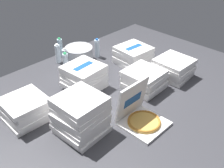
{
  "coord_description": "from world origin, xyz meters",
  "views": [
    {
      "loc": [
        -1.57,
        -1.38,
        1.52
      ],
      "look_at": [
        -0.05,
        0.1,
        0.14
      ],
      "focal_mm": 43.4,
      "sensor_mm": 36.0,
      "label": 1
    }
  ],
  "objects_px": {
    "open_pizza_box": "(141,116)",
    "water_bottle_1": "(97,48)",
    "pizza_stack_right_mid": "(133,55)",
    "pizza_stack_left_near": "(144,80)",
    "pizza_stack_center_far": "(26,109)",
    "ice_bucket": "(79,54)",
    "water_bottle_4": "(58,54)",
    "pizza_stack_left_far": "(173,68)",
    "water_bottle_0": "(66,63)",
    "pizza_stack_right_far": "(84,77)",
    "water_bottle_2": "(65,58)",
    "pizza_stack_left_mid": "(81,116)",
    "water_bottle_3": "(60,47)"
  },
  "relations": [
    {
      "from": "water_bottle_0",
      "to": "water_bottle_1",
      "type": "height_order",
      "value": "same"
    },
    {
      "from": "ice_bucket",
      "to": "pizza_stack_right_mid",
      "type": "bearing_deg",
      "value": -51.22
    },
    {
      "from": "water_bottle_2",
      "to": "water_bottle_3",
      "type": "height_order",
      "value": "same"
    },
    {
      "from": "water_bottle_1",
      "to": "pizza_stack_left_far",
      "type": "bearing_deg",
      "value": -74.86
    },
    {
      "from": "pizza_stack_right_mid",
      "to": "pizza_stack_center_far",
      "type": "bearing_deg",
      "value": -179.96
    },
    {
      "from": "pizza_stack_left_near",
      "to": "water_bottle_3",
      "type": "bearing_deg",
      "value": 97.19
    },
    {
      "from": "pizza_stack_left_far",
      "to": "water_bottle_1",
      "type": "distance_m",
      "value": 0.95
    },
    {
      "from": "water_bottle_1",
      "to": "water_bottle_4",
      "type": "distance_m",
      "value": 0.47
    },
    {
      "from": "pizza_stack_left_near",
      "to": "ice_bucket",
      "type": "relative_size",
      "value": 1.21
    },
    {
      "from": "pizza_stack_center_far",
      "to": "ice_bucket",
      "type": "xyz_separation_m",
      "value": [
        1.0,
        0.49,
        -0.02
      ]
    },
    {
      "from": "pizza_stack_left_mid",
      "to": "water_bottle_2",
      "type": "relative_size",
      "value": 1.62
    },
    {
      "from": "water_bottle_0",
      "to": "pizza_stack_right_far",
      "type": "bearing_deg",
      "value": -99.67
    },
    {
      "from": "open_pizza_box",
      "to": "water_bottle_0",
      "type": "bearing_deg",
      "value": 85.42
    },
    {
      "from": "water_bottle_0",
      "to": "water_bottle_4",
      "type": "distance_m",
      "value": 0.25
    },
    {
      "from": "pizza_stack_left_near",
      "to": "pizza_stack_center_far",
      "type": "height_order",
      "value": "same"
    },
    {
      "from": "water_bottle_0",
      "to": "water_bottle_1",
      "type": "distance_m",
      "value": 0.49
    },
    {
      "from": "ice_bucket",
      "to": "water_bottle_4",
      "type": "relative_size",
      "value": 1.38
    },
    {
      "from": "open_pizza_box",
      "to": "ice_bucket",
      "type": "bearing_deg",
      "value": 73.54
    },
    {
      "from": "pizza_stack_center_far",
      "to": "water_bottle_4",
      "type": "relative_size",
      "value": 1.59
    },
    {
      "from": "pizza_stack_right_mid",
      "to": "water_bottle_0",
      "type": "bearing_deg",
      "value": 149.76
    },
    {
      "from": "open_pizza_box",
      "to": "water_bottle_1",
      "type": "height_order",
      "value": "open_pizza_box"
    },
    {
      "from": "pizza_stack_left_far",
      "to": "water_bottle_0",
      "type": "distance_m",
      "value": 1.16
    },
    {
      "from": "pizza_stack_left_far",
      "to": "water_bottle_4",
      "type": "height_order",
      "value": "water_bottle_4"
    },
    {
      "from": "water_bottle_0",
      "to": "water_bottle_3",
      "type": "height_order",
      "value": "same"
    },
    {
      "from": "pizza_stack_center_far",
      "to": "water_bottle_2",
      "type": "height_order",
      "value": "water_bottle_2"
    },
    {
      "from": "water_bottle_1",
      "to": "water_bottle_3",
      "type": "bearing_deg",
      "value": 131.61
    },
    {
      "from": "pizza_stack_right_mid",
      "to": "water_bottle_2",
      "type": "height_order",
      "value": "water_bottle_2"
    },
    {
      "from": "pizza_stack_center_far",
      "to": "pizza_stack_left_mid",
      "type": "height_order",
      "value": "pizza_stack_left_mid"
    },
    {
      "from": "pizza_stack_left_far",
      "to": "open_pizza_box",
      "type": "bearing_deg",
      "value": -164.42
    },
    {
      "from": "open_pizza_box",
      "to": "water_bottle_1",
      "type": "distance_m",
      "value": 1.29
    },
    {
      "from": "open_pizza_box",
      "to": "pizza_stack_right_mid",
      "type": "bearing_deg",
      "value": 44.0
    },
    {
      "from": "water_bottle_4",
      "to": "pizza_stack_right_far",
      "type": "bearing_deg",
      "value": -102.44
    },
    {
      "from": "open_pizza_box",
      "to": "pizza_stack_left_near",
      "type": "bearing_deg",
      "value": 35.44
    },
    {
      "from": "open_pizza_box",
      "to": "water_bottle_1",
      "type": "bearing_deg",
      "value": 63.19
    },
    {
      "from": "water_bottle_3",
      "to": "water_bottle_4",
      "type": "xyz_separation_m",
      "value": [
        -0.12,
        -0.12,
        0.0
      ]
    },
    {
      "from": "pizza_stack_center_far",
      "to": "water_bottle_3",
      "type": "height_order",
      "value": "water_bottle_3"
    },
    {
      "from": "water_bottle_1",
      "to": "water_bottle_3",
      "type": "xyz_separation_m",
      "value": [
        -0.3,
        0.33,
        0.0
      ]
    },
    {
      "from": "pizza_stack_left_mid",
      "to": "pizza_stack_right_mid",
      "type": "bearing_deg",
      "value": 21.35
    },
    {
      "from": "water_bottle_4",
      "to": "pizza_stack_left_near",
      "type": "bearing_deg",
      "value": -75.77
    },
    {
      "from": "pizza_stack_left_far",
      "to": "ice_bucket",
      "type": "distance_m",
      "value": 1.1
    },
    {
      "from": "pizza_stack_right_far",
      "to": "pizza_stack_right_mid",
      "type": "bearing_deg",
      "value": -1.21
    },
    {
      "from": "water_bottle_2",
      "to": "pizza_stack_right_far",
      "type": "bearing_deg",
      "value": -105.34
    },
    {
      "from": "water_bottle_0",
      "to": "pizza_stack_center_far",
      "type": "bearing_deg",
      "value": -151.68
    },
    {
      "from": "open_pizza_box",
      "to": "pizza_stack_right_mid",
      "type": "height_order",
      "value": "open_pizza_box"
    },
    {
      "from": "water_bottle_2",
      "to": "water_bottle_1",
      "type": "bearing_deg",
      "value": -8.43
    },
    {
      "from": "pizza_stack_right_far",
      "to": "ice_bucket",
      "type": "distance_m",
      "value": 0.59
    },
    {
      "from": "water_bottle_1",
      "to": "ice_bucket",
      "type": "bearing_deg",
      "value": 160.34
    },
    {
      "from": "pizza_stack_right_far",
      "to": "water_bottle_4",
      "type": "relative_size",
      "value": 1.61
    },
    {
      "from": "pizza_stack_right_mid",
      "to": "pizza_stack_left_far",
      "type": "distance_m",
      "value": 0.51
    },
    {
      "from": "pizza_stack_right_far",
      "to": "water_bottle_3",
      "type": "distance_m",
      "value": 0.78
    }
  ]
}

